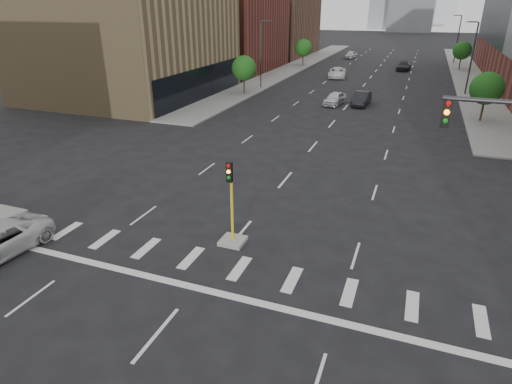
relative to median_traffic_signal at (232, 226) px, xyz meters
The scene contains 19 objects.
ground 9.02m from the median_traffic_signal, 90.00° to the right, with size 400.00×400.00×0.00m, color black.
sidewalk_left_far 66.75m from the median_traffic_signal, 102.99° to the left, with size 5.00×92.00×0.15m, color gray.
sidewalk_right_far 66.75m from the median_traffic_signal, 77.01° to the left, with size 5.00×92.00×0.15m, color gray.
building_left_mid 41.90m from the median_traffic_signal, 131.55° to the left, with size 20.00×24.00×14.00m, color #947B53.
building_left_far_a 63.52m from the median_traffic_signal, 115.74° to the left, with size 20.00×22.00×12.00m, color brown.
building_left_far_b 87.64m from the median_traffic_signal, 108.32° to the left, with size 20.00×24.00×13.00m, color brown.
median_traffic_signal is the anchor object (origin of this frame).
streetlight_right_a 48.12m from the median_traffic_signal, 73.76° to the left, with size 1.60×0.22×9.07m.
streetlight_right_b 82.23m from the median_traffic_signal, 80.60° to the left, with size 1.60×0.22×9.07m.
streetlight_left 43.36m from the median_traffic_signal, 108.10° to the left, with size 1.60×0.22×9.07m.
tree_left_near 38.73m from the median_traffic_signal, 111.23° to the left, with size 3.20×3.20×4.85m.
tree_left_far 67.54m from the median_traffic_signal, 101.97° to the left, with size 3.20×3.20×4.85m.
tree_right_near 34.13m from the median_traffic_signal, 65.72° to the left, with size 3.20×3.20×4.85m.
tree_right_far 72.44m from the median_traffic_signal, 78.85° to the left, with size 3.20×3.20×4.85m.
car_near_left 33.99m from the median_traffic_signal, 92.53° to the left, with size 1.78×4.42×1.50m, color silver.
car_mid_right 34.85m from the median_traffic_signal, 87.53° to the left, with size 1.66×4.75×1.56m, color black.
car_far_left 54.59m from the median_traffic_signal, 95.39° to the left, with size 2.65×5.75×1.60m, color white.
car_deep_right 67.07m from the median_traffic_signal, 86.11° to the left, with size 2.18×5.37×1.56m, color black.
car_distant 82.29m from the median_traffic_signal, 95.14° to the left, with size 1.87×4.64×1.58m, color silver.
Camera 1 is at (7.71, -8.12, 11.08)m, focal length 30.00 mm.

